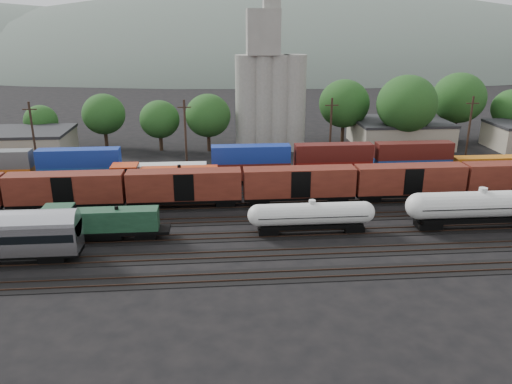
{
  "coord_description": "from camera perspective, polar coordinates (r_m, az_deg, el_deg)",
  "views": [
    {
      "loc": [
        -7.22,
        -58.48,
        23.78
      ],
      "look_at": [
        -2.15,
        2.0,
        3.0
      ],
      "focal_mm": 35.0,
      "sensor_mm": 36.0,
      "label": 1
    }
  ],
  "objects": [
    {
      "name": "distant_hills",
      "position": [
        323.05,
        0.8,
        11.01
      ],
      "size": [
        860.0,
        286.0,
        130.0
      ],
      "color": "#59665B",
      "rests_on": "ground"
    },
    {
      "name": "grain_silo",
      "position": [
        95.88,
        1.57,
        11.39
      ],
      "size": [
        13.4,
        5.0,
        29.0
      ],
      "color": "gray",
      "rests_on": "ground"
    },
    {
      "name": "ground",
      "position": [
        63.54,
        2.09,
        -3.09
      ],
      "size": [
        600.0,
        600.0,
        0.0
      ],
      "primitive_type": "plane",
      "color": "black"
    },
    {
      "name": "tracks",
      "position": [
        63.52,
        2.09,
        -3.05
      ],
      "size": [
        180.0,
        33.2,
        0.2
      ],
      "color": "black",
      "rests_on": "ground"
    },
    {
      "name": "orange_locomotive",
      "position": [
        72.16,
        -11.15,
        1.44
      ],
      "size": [
        18.05,
        3.01,
        4.51
      ],
      "color": "black",
      "rests_on": "ground"
    },
    {
      "name": "utility_poles",
      "position": [
        82.69,
        0.33,
        6.63
      ],
      "size": [
        122.2,
        0.36,
        12.0
      ],
      "color": "black",
      "rests_on": "ground"
    },
    {
      "name": "tree_band",
      "position": [
        99.67,
        5.22,
        9.37
      ],
      "size": [
        166.84,
        19.94,
        14.45
      ],
      "color": "black",
      "rests_on": "ground"
    },
    {
      "name": "tank_car_a",
      "position": [
        58.65,
        6.38,
        -2.64
      ],
      "size": [
        15.04,
        2.69,
        3.94
      ],
      "color": "silver",
      "rests_on": "ground"
    },
    {
      "name": "green_locomotive",
      "position": [
        59.28,
        -18.07,
        -3.3
      ],
      "size": [
        15.28,
        2.7,
        4.04
      ],
      "color": "black",
      "rests_on": "ground"
    },
    {
      "name": "tank_car_b",
      "position": [
        65.5,
        24.29,
        -1.46
      ],
      "size": [
        18.49,
        3.31,
        4.85
      ],
      "color": "silver",
      "rests_on": "ground"
    },
    {
      "name": "industrial_sheds",
      "position": [
        97.1,
        3.54,
        6.24
      ],
      "size": [
        119.38,
        17.26,
        5.1
      ],
      "color": "#9E937F",
      "rests_on": "ground"
    },
    {
      "name": "container_wall",
      "position": [
        76.56,
        -7.91,
        2.76
      ],
      "size": [
        160.0,
        2.6,
        5.8
      ],
      "color": "black",
      "rests_on": "ground"
    },
    {
      "name": "boxcar_string",
      "position": [
        69.38,
        11.23,
        1.2
      ],
      "size": [
        184.4,
        2.9,
        4.2
      ],
      "color": "black",
      "rests_on": "ground"
    }
  ]
}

